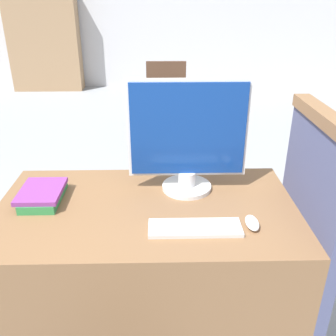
% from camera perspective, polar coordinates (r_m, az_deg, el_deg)
% --- Properties ---
extents(wall_back, '(12.00, 0.06, 2.80)m').
position_cam_1_polar(wall_back, '(6.91, -2.00, 23.81)').
color(wall_back, silver).
rests_on(wall_back, ground_plane).
extents(desk, '(1.31, 0.75, 0.74)m').
position_cam_1_polar(desk, '(1.86, -3.01, -15.71)').
color(desk, brown).
rests_on(desk, ground_plane).
extents(carrel_divider, '(0.07, 0.56, 1.19)m').
position_cam_1_polar(carrel_divider, '(1.75, 19.95, -10.71)').
color(carrel_divider, '#474C70').
rests_on(carrel_divider, ground_plane).
extents(monitor, '(0.54, 0.23, 0.52)m').
position_cam_1_polar(monitor, '(1.67, 3.04, 4.60)').
color(monitor, silver).
rests_on(monitor, desk).
extents(keyboard, '(0.36, 0.12, 0.02)m').
position_cam_1_polar(keyboard, '(1.49, 4.13, -9.10)').
color(keyboard, silver).
rests_on(keyboard, desk).
extents(mouse, '(0.05, 0.11, 0.03)m').
position_cam_1_polar(mouse, '(1.54, 12.70, -8.15)').
color(mouse, white).
rests_on(mouse, desk).
extents(book_stack, '(0.18, 0.26, 0.06)m').
position_cam_1_polar(book_stack, '(1.76, -18.54, -3.84)').
color(book_stack, '#2D7F42').
rests_on(book_stack, desk).
extents(far_chair, '(0.44, 0.44, 0.89)m').
position_cam_1_polar(far_chair, '(4.21, -0.25, 10.48)').
color(far_chair, '#4C3323').
rests_on(far_chair, ground_plane).
extents(bookshelf_far, '(1.17, 0.32, 1.61)m').
position_cam_1_polar(bookshelf_far, '(6.99, -18.33, 17.75)').
color(bookshelf_far, '#9E7A56').
rests_on(bookshelf_far, ground_plane).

